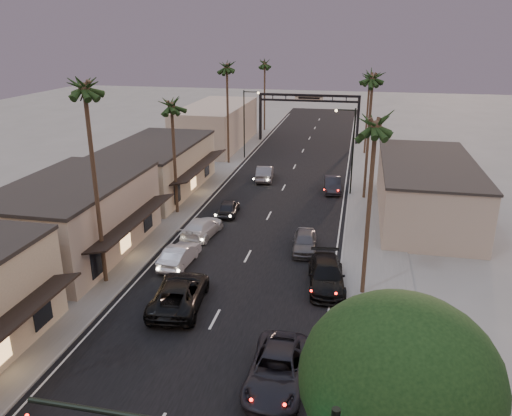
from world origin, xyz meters
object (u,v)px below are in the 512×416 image
at_px(palm_ra, 376,119).
at_px(oncoming_silver, 180,255).
at_px(streetlight_left, 246,119).
at_px(oncoming_pickup, 179,293).
at_px(arch, 309,106).
at_px(palm_lb, 83,82).
at_px(palm_ld, 227,64).
at_px(palm_far, 265,61).
at_px(streetlight_right, 351,144).
at_px(palm_rb, 373,74).
at_px(palm_rc, 370,77).
at_px(palm_lc, 171,101).
at_px(curbside_near, 277,369).
at_px(curbside_black, 326,275).
at_px(corner_tree, 401,387).

bearing_deg(palm_ra, oncoming_silver, 173.07).
relative_size(streetlight_left, oncoming_silver, 1.92).
bearing_deg(oncoming_pickup, arch, -99.11).
height_order(palm_lb, oncoming_silver, palm_lb).
bearing_deg(palm_ld, palm_far, 89.25).
relative_size(palm_ld, oncoming_pickup, 2.24).
relative_size(streetlight_right, streetlight_left, 1.00).
bearing_deg(palm_rb, palm_rc, 90.00).
height_order(palm_lc, oncoming_pickup, palm_lc).
xyz_separation_m(palm_lc, oncoming_pickup, (6.03, -15.90, -9.59)).
height_order(streetlight_right, oncoming_pickup, streetlight_right).
bearing_deg(palm_rb, palm_lc, -155.06).
distance_m(palm_lc, palm_rc, 32.86).
bearing_deg(palm_rb, oncoming_pickup, -115.05).
xyz_separation_m(streetlight_left, palm_rb, (15.52, -14.00, 7.09)).
height_order(palm_lb, curbside_near, palm_lb).
xyz_separation_m(oncoming_silver, curbside_black, (10.77, -1.17, 0.07)).
distance_m(arch, palm_rb, 28.24).
relative_size(palm_lc, palm_rb, 0.86).
relative_size(palm_rb, curbside_near, 2.43).
height_order(palm_lb, curbside_black, palm_lb).
distance_m(arch, palm_ld, 18.61).
relative_size(arch, streetlight_left, 1.69).
xyz_separation_m(streetlight_right, palm_ra, (1.68, -21.00, 6.11)).
bearing_deg(corner_tree, oncoming_pickup, 133.60).
xyz_separation_m(palm_rc, oncoming_pickup, (-11.17, -43.90, -9.59)).
bearing_deg(palm_lc, oncoming_silver, -68.81).
distance_m(palm_far, curbside_black, 56.50).
distance_m(palm_lc, curbside_near, 27.30).
xyz_separation_m(palm_lc, curbside_near, (13.17, -21.87, -9.66)).
bearing_deg(palm_far, oncoming_pickup, -84.35).
relative_size(streetlight_left, curbside_near, 1.54).
xyz_separation_m(palm_lb, curbside_black, (14.80, 2.43, -12.55)).
xyz_separation_m(palm_ld, curbside_near, (13.17, -40.87, -11.60)).
distance_m(streetlight_left, palm_rc, 17.42).
bearing_deg(curbside_black, palm_lb, -177.67).
bearing_deg(palm_rb, curbside_near, -97.67).
distance_m(palm_rc, oncoming_pickup, 46.30).
bearing_deg(oncoming_pickup, palm_ld, -86.36).
xyz_separation_m(palm_ra, curbside_black, (-2.40, 0.43, -10.61)).
relative_size(streetlight_right, palm_ld, 0.63).
bearing_deg(curbside_near, palm_far, 101.78).
bearing_deg(curbside_near, oncoming_silver, 128.93).
distance_m(streetlight_right, oncoming_silver, 23.00).
height_order(palm_far, curbside_black, palm_far).
bearing_deg(oncoming_silver, palm_far, -82.72).
bearing_deg(palm_ld, oncoming_pickup, -80.20).
bearing_deg(streetlight_right, streetlight_left, 136.79).
distance_m(palm_rc, oncoming_silver, 41.74).
bearing_deg(corner_tree, palm_ld, 110.81).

